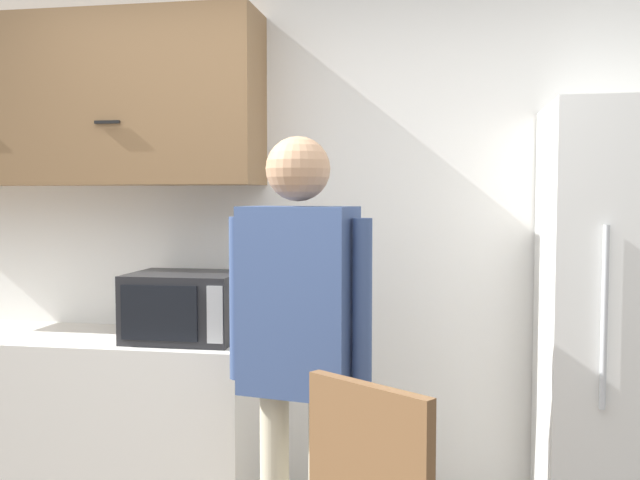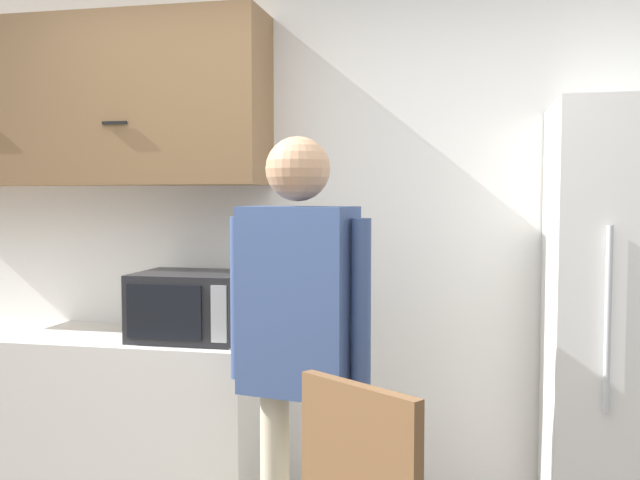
% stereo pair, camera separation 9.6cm
% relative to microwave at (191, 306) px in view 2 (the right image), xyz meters
% --- Properties ---
extents(back_wall, '(6.00, 0.06, 2.70)m').
position_rel_microwave_xyz_m(back_wall, '(0.51, 0.34, 0.29)').
color(back_wall, white).
rests_on(back_wall, ground_plane).
extents(counter, '(2.00, 0.57, 0.91)m').
position_rel_microwave_xyz_m(counter, '(-0.69, 0.03, -0.61)').
color(counter, silver).
rests_on(counter, ground_plane).
extents(upper_cabinets, '(2.00, 0.37, 0.80)m').
position_rel_microwave_xyz_m(upper_cabinets, '(-0.69, 0.14, 0.96)').
color(upper_cabinets, olive).
extents(microwave, '(0.49, 0.40, 0.31)m').
position_rel_microwave_xyz_m(microwave, '(0.00, 0.00, 0.00)').
color(microwave, '#232326').
rests_on(microwave, counter).
extents(person, '(0.55, 0.29, 1.78)m').
position_rel_microwave_xyz_m(person, '(0.64, -0.53, 0.03)').
color(person, beige).
rests_on(person, ground_plane).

